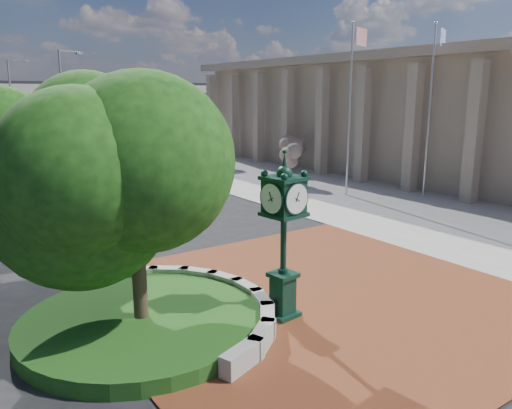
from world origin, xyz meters
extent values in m
plane|color=black|center=(0.00, 0.00, 0.00)|extent=(200.00, 200.00, 0.00)
cube|color=brown|center=(0.00, -1.00, 0.02)|extent=(12.00, 12.00, 0.04)
cube|color=#9E9B93|center=(16.00, 10.00, 0.02)|extent=(20.00, 50.00, 0.04)
cube|color=#9E9B93|center=(-3.91, -3.01, 0.27)|extent=(1.29, 0.76, 0.54)
cube|color=#9E9B93|center=(-3.05, -2.54, 0.27)|extent=(1.20, 1.04, 0.54)
cube|color=#9E9B93|center=(-2.38, -1.84, 0.27)|extent=(1.00, 1.22, 0.54)
cube|color=#9E9B93|center=(-1.95, -0.96, 0.27)|extent=(0.71, 1.30, 0.54)
cube|color=#9E9B93|center=(-1.80, 0.00, 0.27)|extent=(0.35, 1.25, 0.54)
cube|color=#9E9B93|center=(-1.95, 0.96, 0.27)|extent=(0.71, 1.30, 0.54)
cube|color=#9E9B93|center=(-2.38, 1.84, 0.27)|extent=(1.00, 1.22, 0.54)
cube|color=#9E9B93|center=(-3.05, 2.54, 0.27)|extent=(1.20, 1.04, 0.54)
cube|color=#9E9B93|center=(-3.91, 3.01, 0.27)|extent=(1.29, 0.76, 0.54)
cylinder|color=#144817|center=(-5.00, 0.00, 0.20)|extent=(6.10, 6.10, 0.40)
cube|color=tan|center=(24.00, 12.00, 4.00)|extent=(15.00, 42.00, 8.00)
cube|color=tan|center=(24.00, 12.00, 8.30)|extent=(17.00, 44.00, 0.60)
cube|color=black|center=(16.80, 12.00, 4.00)|extent=(0.30, 40.00, 5.50)
cylinder|color=#9E9B93|center=(5.00, 70.00, 3.00)|extent=(1.80, 1.80, 6.00)
cylinder|color=#9E9B93|center=(25.00, 70.00, 3.00)|extent=(1.80, 1.80, 6.00)
cylinder|color=#38281C|center=(-5.00, 0.00, 1.08)|extent=(0.36, 0.36, 2.17)
sphere|color=#143A0F|center=(-5.00, 0.00, 3.73)|extent=(5.20, 5.20, 5.20)
cylinder|color=#38281C|center=(-4.00, 18.00, 0.96)|extent=(0.36, 0.36, 1.92)
sphere|color=#143A0F|center=(-4.00, 18.00, 3.25)|extent=(4.40, 4.40, 4.40)
cube|color=black|center=(-1.57, -1.43, 0.08)|extent=(0.84, 0.84, 0.15)
cube|color=black|center=(-1.57, -1.43, 0.66)|extent=(0.58, 0.58, 1.03)
cube|color=black|center=(-1.57, -1.43, 1.20)|extent=(0.74, 0.74, 0.11)
cylinder|color=black|center=(-1.57, -1.43, 2.06)|extent=(0.16, 0.16, 1.60)
cube|color=black|center=(-1.57, -1.43, 3.34)|extent=(0.95, 0.95, 0.85)
cylinder|color=white|center=(-1.51, -1.87, 3.34)|extent=(0.75, 0.15, 0.75)
cylinder|color=white|center=(-1.63, -0.99, 3.34)|extent=(0.75, 0.15, 0.75)
cylinder|color=white|center=(-2.01, -1.48, 3.34)|extent=(0.15, 0.75, 0.75)
cylinder|color=white|center=(-1.13, -1.37, 3.34)|extent=(0.15, 0.75, 0.75)
sphere|color=black|center=(-1.57, -1.43, 3.92)|extent=(0.41, 0.41, 0.41)
cone|color=black|center=(-1.57, -1.43, 4.23)|extent=(0.17, 0.17, 0.47)
imported|color=#510F0B|center=(3.76, 36.80, 0.82)|extent=(3.62, 5.21, 1.65)
cylinder|color=silver|center=(11.53, 9.34, 4.82)|extent=(0.12, 0.12, 9.64)
sphere|color=silver|center=(11.53, 9.34, 9.69)|extent=(0.17, 0.17, 0.17)
plane|color=red|center=(12.25, 9.34, 8.97)|extent=(1.36, 0.50, 1.45)
cylinder|color=silver|center=(15.00, 6.54, 4.79)|extent=(0.11, 0.11, 9.58)
sphere|color=silver|center=(15.00, 6.54, 9.62)|extent=(0.17, 0.17, 0.17)
plane|color=navy|center=(15.72, 6.54, 8.90)|extent=(1.30, 0.61, 1.44)
cylinder|color=slate|center=(0.63, 28.51, 4.48)|extent=(0.16, 0.16, 8.97)
cube|color=slate|center=(1.49, 28.77, 8.97)|extent=(1.76, 0.68, 0.12)
cube|color=slate|center=(2.25, 29.01, 8.87)|extent=(0.55, 0.39, 0.15)
cylinder|color=slate|center=(-0.86, 41.11, 4.47)|extent=(0.16, 0.16, 8.93)
cube|color=slate|center=(0.03, 41.13, 8.93)|extent=(1.79, 0.20, 0.12)
cube|color=slate|center=(0.83, 41.15, 8.83)|extent=(0.50, 0.26, 0.15)
cylinder|color=#38281C|center=(11.07, 14.43, 0.60)|extent=(0.10, 0.10, 1.20)
sphere|color=#BA5D93|center=(11.07, 14.43, 1.60)|extent=(1.20, 1.20, 1.20)
cylinder|color=#38281C|center=(14.38, 18.30, 0.60)|extent=(0.10, 0.10, 1.20)
sphere|color=#BA5D93|center=(14.38, 18.30, 1.60)|extent=(1.20, 1.20, 1.20)
cylinder|color=#38281C|center=(11.33, 23.49, 0.60)|extent=(0.10, 0.10, 1.20)
sphere|color=#BA5D93|center=(11.33, 23.49, 1.60)|extent=(1.20, 1.20, 1.20)
camera|label=1|loc=(-9.31, -11.29, 5.93)|focal=35.00mm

